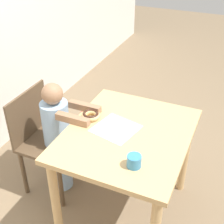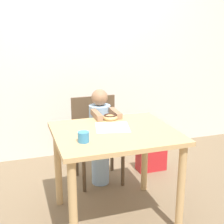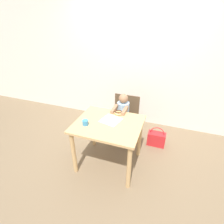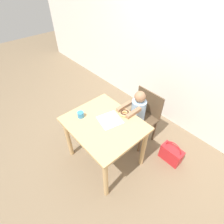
{
  "view_description": "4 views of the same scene",
  "coord_description": "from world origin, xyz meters",
  "px_view_note": "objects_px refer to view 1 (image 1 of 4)",
  "views": [
    {
      "loc": [
        -1.54,
        -0.57,
        1.97
      ],
      "look_at": [
        0.01,
        0.12,
        0.88
      ],
      "focal_mm": 50.0,
      "sensor_mm": 36.0,
      "label": 1
    },
    {
      "loc": [
        -0.73,
        -2.16,
        1.57
      ],
      "look_at": [
        0.01,
        0.12,
        0.88
      ],
      "focal_mm": 50.0,
      "sensor_mm": 36.0,
      "label": 2
    },
    {
      "loc": [
        0.75,
        -1.93,
        2.11
      ],
      "look_at": [
        0.01,
        0.12,
        0.88
      ],
      "focal_mm": 28.0,
      "sensor_mm": 36.0,
      "label": 3
    },
    {
      "loc": [
        1.19,
        -0.93,
        2.3
      ],
      "look_at": [
        0.01,
        0.12,
        0.88
      ],
      "focal_mm": 28.0,
      "sensor_mm": 36.0,
      "label": 4
    }
  ],
  "objects_px": {
    "child_figure": "(58,138)",
    "handbag": "(84,130)",
    "chair": "(46,138)",
    "donut": "(91,115)",
    "cup": "(134,161)"
  },
  "relations": [
    {
      "from": "donut",
      "to": "handbag",
      "type": "bearing_deg",
      "value": 34.01
    },
    {
      "from": "chair",
      "to": "child_figure",
      "type": "xyz_separation_m",
      "value": [
        0.0,
        -0.12,
        0.04
      ]
    },
    {
      "from": "donut",
      "to": "handbag",
      "type": "relative_size",
      "value": 0.34
    },
    {
      "from": "chair",
      "to": "handbag",
      "type": "height_order",
      "value": "chair"
    },
    {
      "from": "child_figure",
      "to": "handbag",
      "type": "bearing_deg",
      "value": 10.94
    },
    {
      "from": "chair",
      "to": "donut",
      "type": "bearing_deg",
      "value": -88.47
    },
    {
      "from": "chair",
      "to": "child_figure",
      "type": "bearing_deg",
      "value": -90.0
    },
    {
      "from": "child_figure",
      "to": "handbag",
      "type": "xyz_separation_m",
      "value": [
        0.61,
        0.12,
        -0.36
      ]
    },
    {
      "from": "donut",
      "to": "handbag",
      "type": "distance_m",
      "value": 0.97
    },
    {
      "from": "donut",
      "to": "cup",
      "type": "distance_m",
      "value": 0.56
    },
    {
      "from": "chair",
      "to": "handbag",
      "type": "xyz_separation_m",
      "value": [
        0.61,
        -0.0,
        -0.32
      ]
    },
    {
      "from": "child_figure",
      "to": "donut",
      "type": "relative_size",
      "value": 7.45
    },
    {
      "from": "handbag",
      "to": "cup",
      "type": "distance_m",
      "value": 1.43
    },
    {
      "from": "chair",
      "to": "cup",
      "type": "bearing_deg",
      "value": -110.99
    },
    {
      "from": "chair",
      "to": "donut",
      "type": "distance_m",
      "value": 0.52
    }
  ]
}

